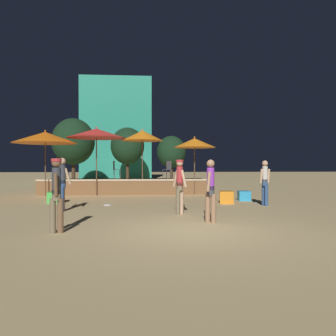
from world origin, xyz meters
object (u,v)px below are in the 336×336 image
person_4 (62,182)px  background_tree_1 (127,146)px  patio_umbrella_0 (96,133)px  person_3 (180,184)px  frisbee_disc (107,205)px  cube_seat_1 (244,196)px  cube_seat_2 (56,197)px  bistro_chair_1 (168,168)px  person_0 (57,192)px  person_2 (265,182)px  bistro_chair_2 (115,168)px  cube_seat_0 (226,197)px  background_tree_0 (171,152)px  patio_umbrella_3 (45,138)px  background_tree_2 (73,142)px  person_1 (211,189)px  bistro_chair_0 (63,168)px  patio_umbrella_1 (195,143)px  patio_umbrella_2 (142,136)px

person_4 → background_tree_1: bearing=-7.7°
patio_umbrella_0 → person_4: patio_umbrella_0 is taller
person_3 → frisbee_disc: bearing=-87.9°
cube_seat_1 → person_3: size_ratio=0.31×
cube_seat_2 → bistro_chair_1: bearing=41.8°
cube_seat_2 → person_0: person_0 is taller
person_3 → frisbee_disc: (-2.40, 2.33, -0.89)m
person_2 → person_3: person_2 is taller
bistro_chair_2 → frisbee_disc: bistro_chair_2 is taller
frisbee_disc → background_tree_1: background_tree_1 is taller
cube_seat_0 → cube_seat_1: cube_seat_0 is taller
background_tree_0 → patio_umbrella_3: bearing=-118.3°
background_tree_1 → background_tree_2: (-4.05, -2.56, 0.18)m
person_1 → background_tree_1: size_ratio=0.34×
patio_umbrella_3 → frisbee_disc: bearing=-47.8°
person_1 → bistro_chair_0: 11.11m
person_2 → background_tree_0: background_tree_0 is taller
patio_umbrella_0 → person_0: size_ratio=2.04×
bistro_chair_1 → frisbee_disc: (-2.60, -5.35, -1.31)m
patio_umbrella_0 → patio_umbrella_1: patio_umbrella_0 is taller
bistro_chair_1 → bistro_chair_2: bearing=-118.0°
cube_seat_2 → person_3: 5.74m
frisbee_disc → person_3: bearing=-44.1°
bistro_chair_0 → background_tree_2: background_tree_2 is taller
patio_umbrella_2 → cube_seat_1: size_ratio=6.32×
background_tree_0 → person_1: bearing=-91.9°
patio_umbrella_2 → cube_seat_2: bearing=-139.5°
person_0 → person_4: person_4 is taller
patio_umbrella_3 → cube_seat_0: size_ratio=5.11×
patio_umbrella_2 → bistro_chair_2: size_ratio=3.61×
cube_seat_0 → person_1: bearing=-109.5°
patio_umbrella_1 → person_1: bearing=-95.8°
person_3 → cube_seat_1: bearing=-174.7°
person_3 → patio_umbrella_0: bearing=-105.5°
background_tree_0 → cube_seat_2: bearing=-110.7°
bistro_chair_1 → cube_seat_2: bearing=-86.2°
patio_umbrella_1 → patio_umbrella_3: bearing=-176.9°
bistro_chair_2 → bistro_chair_1: bearing=-93.1°
person_0 → background_tree_2: size_ratio=0.32×
person_1 → bistro_chair_2: bistro_chair_2 is taller
person_1 → person_0: bearing=-136.1°
person_1 → person_2: size_ratio=0.98×
patio_umbrella_3 → person_0: patio_umbrella_3 is taller
patio_umbrella_0 → background_tree_1: bearing=86.1°
patio_umbrella_2 → background_tree_0: (2.47, 12.59, -0.29)m
person_3 → background_tree_0: (1.32, 18.94, 1.71)m
background_tree_2 → person_1: bearing=-67.9°
bistro_chair_0 → cube_seat_2: bearing=-173.5°
cube_seat_1 → patio_umbrella_1: bearing=120.5°
person_3 → bistro_chair_0: 9.52m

